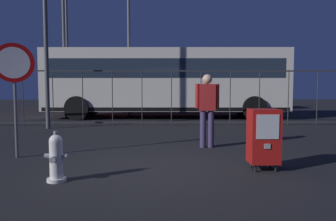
{
  "coord_description": "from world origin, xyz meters",
  "views": [
    {
      "loc": [
        0.16,
        -5.54,
        1.39
      ],
      "look_at": [
        0.3,
        1.2,
        0.9
      ],
      "focal_mm": 35.11,
      "sensor_mm": 36.0,
      "label": 1
    }
  ],
  "objects_px": {
    "fire_hydrant": "(56,158)",
    "bus_near": "(166,80)",
    "street_light_near_left": "(63,9)",
    "street_light_near_right": "(45,5)",
    "street_light_far_left": "(129,37)",
    "bus_far": "(147,81)",
    "newspaper_box_primary": "(264,136)",
    "street_light_far_right": "(67,32)",
    "pedestrian": "(207,106)",
    "stop_sign": "(14,76)"
  },
  "relations": [
    {
      "from": "bus_near",
      "to": "bus_far",
      "type": "xyz_separation_m",
      "value": [
        -1.02,
        4.41,
        0.0
      ]
    },
    {
      "from": "fire_hydrant",
      "to": "bus_far",
      "type": "relative_size",
      "value": 0.07
    },
    {
      "from": "fire_hydrant",
      "to": "bus_near",
      "type": "height_order",
      "value": "bus_near"
    },
    {
      "from": "street_light_near_right",
      "to": "street_light_far_left",
      "type": "xyz_separation_m",
      "value": [
        2.21,
        5.03,
        -0.28
      ]
    },
    {
      "from": "street_light_near_left",
      "to": "street_light_far_right",
      "type": "bearing_deg",
      "value": 104.13
    },
    {
      "from": "newspaper_box_primary",
      "to": "bus_near",
      "type": "xyz_separation_m",
      "value": [
        -1.5,
        9.4,
        1.14
      ]
    },
    {
      "from": "street_light_near_left",
      "to": "street_light_far_right",
      "type": "relative_size",
      "value": 1.08
    },
    {
      "from": "fire_hydrant",
      "to": "street_light_far_left",
      "type": "bearing_deg",
      "value": 90.05
    },
    {
      "from": "fire_hydrant",
      "to": "newspaper_box_primary",
      "type": "xyz_separation_m",
      "value": [
        3.25,
        0.61,
        0.22
      ]
    },
    {
      "from": "pedestrian",
      "to": "street_light_far_left",
      "type": "height_order",
      "value": "street_light_far_left"
    },
    {
      "from": "newspaper_box_primary",
      "to": "street_light_far_left",
      "type": "distance_m",
      "value": 11.5
    },
    {
      "from": "stop_sign",
      "to": "street_light_near_right",
      "type": "xyz_separation_m",
      "value": [
        -0.92,
        4.5,
        2.42
      ]
    },
    {
      "from": "newspaper_box_primary",
      "to": "street_light_near_left",
      "type": "distance_m",
      "value": 12.31
    },
    {
      "from": "street_light_near_left",
      "to": "street_light_near_right",
      "type": "height_order",
      "value": "street_light_near_left"
    },
    {
      "from": "street_light_near_left",
      "to": "street_light_near_right",
      "type": "relative_size",
      "value": 1.25
    },
    {
      "from": "pedestrian",
      "to": "bus_near",
      "type": "distance_m",
      "value": 7.44
    },
    {
      "from": "bus_near",
      "to": "street_light_near_right",
      "type": "distance_m",
      "value": 6.0
    },
    {
      "from": "pedestrian",
      "to": "street_light_near_right",
      "type": "height_order",
      "value": "street_light_near_right"
    },
    {
      "from": "fire_hydrant",
      "to": "bus_far",
      "type": "height_order",
      "value": "bus_far"
    },
    {
      "from": "street_light_near_right",
      "to": "street_light_far_right",
      "type": "height_order",
      "value": "street_light_far_right"
    },
    {
      "from": "street_light_far_left",
      "to": "bus_far",
      "type": "bearing_deg",
      "value": 77.14
    },
    {
      "from": "bus_near",
      "to": "bus_far",
      "type": "bearing_deg",
      "value": 104.39
    },
    {
      "from": "fire_hydrant",
      "to": "street_light_far_right",
      "type": "height_order",
      "value": "street_light_far_right"
    },
    {
      "from": "stop_sign",
      "to": "street_light_far_right",
      "type": "height_order",
      "value": "street_light_far_right"
    },
    {
      "from": "bus_far",
      "to": "street_light_far_left",
      "type": "height_order",
      "value": "street_light_far_left"
    },
    {
      "from": "newspaper_box_primary",
      "to": "stop_sign",
      "type": "height_order",
      "value": "stop_sign"
    },
    {
      "from": "fire_hydrant",
      "to": "street_light_near_left",
      "type": "distance_m",
      "value": 11.69
    },
    {
      "from": "newspaper_box_primary",
      "to": "pedestrian",
      "type": "relative_size",
      "value": 0.61
    },
    {
      "from": "pedestrian",
      "to": "bus_near",
      "type": "bearing_deg",
      "value": 96.51
    },
    {
      "from": "newspaper_box_primary",
      "to": "street_light_far_right",
      "type": "distance_m",
      "value": 16.36
    },
    {
      "from": "newspaper_box_primary",
      "to": "street_light_near_right",
      "type": "xyz_separation_m",
      "value": [
        -5.47,
        5.54,
        3.45
      ]
    },
    {
      "from": "newspaper_box_primary",
      "to": "pedestrian",
      "type": "bearing_deg",
      "value": 107.91
    },
    {
      "from": "pedestrian",
      "to": "street_light_near_left",
      "type": "relative_size",
      "value": 0.19
    },
    {
      "from": "pedestrian",
      "to": "bus_far",
      "type": "relative_size",
      "value": 0.16
    },
    {
      "from": "bus_near",
      "to": "street_light_far_left",
      "type": "distance_m",
      "value": 2.93
    },
    {
      "from": "bus_near",
      "to": "street_light_far_right",
      "type": "height_order",
      "value": "street_light_far_right"
    },
    {
      "from": "street_light_near_left",
      "to": "fire_hydrant",
      "type": "bearing_deg",
      "value": -74.56
    },
    {
      "from": "bus_far",
      "to": "stop_sign",
      "type": "bearing_deg",
      "value": -99.68
    },
    {
      "from": "fire_hydrant",
      "to": "street_light_near_left",
      "type": "bearing_deg",
      "value": 105.44
    },
    {
      "from": "stop_sign",
      "to": "bus_near",
      "type": "bearing_deg",
      "value": 70.01
    },
    {
      "from": "bus_near",
      "to": "street_light_near_right",
      "type": "height_order",
      "value": "street_light_near_right"
    },
    {
      "from": "fire_hydrant",
      "to": "bus_near",
      "type": "distance_m",
      "value": 10.25
    },
    {
      "from": "bus_far",
      "to": "street_light_far_right",
      "type": "height_order",
      "value": "street_light_far_right"
    },
    {
      "from": "bus_far",
      "to": "street_light_near_left",
      "type": "xyz_separation_m",
      "value": [
        -3.6,
        -4.04,
        3.19
      ]
    },
    {
      "from": "fire_hydrant",
      "to": "street_light_far_right",
      "type": "relative_size",
      "value": 0.09
    },
    {
      "from": "pedestrian",
      "to": "newspaper_box_primary",
      "type": "bearing_deg",
      "value": -72.09
    },
    {
      "from": "bus_far",
      "to": "street_light_near_right",
      "type": "relative_size",
      "value": 1.52
    },
    {
      "from": "street_light_near_right",
      "to": "street_light_far_left",
      "type": "relative_size",
      "value": 1.08
    },
    {
      "from": "street_light_far_right",
      "to": "bus_near",
      "type": "bearing_deg",
      "value": -39.64
    },
    {
      "from": "bus_near",
      "to": "street_light_near_left",
      "type": "relative_size",
      "value": 1.22
    }
  ]
}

